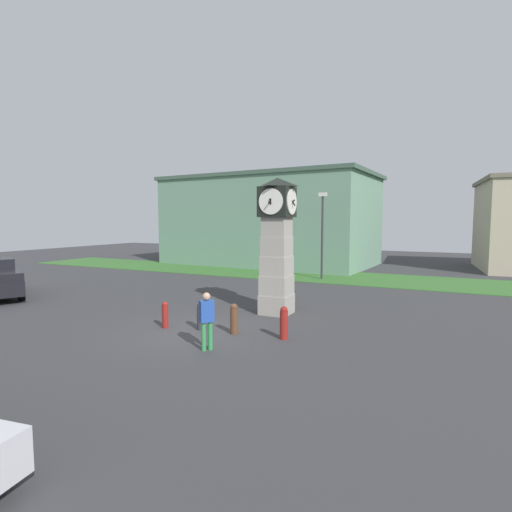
{
  "coord_description": "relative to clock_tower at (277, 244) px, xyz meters",
  "views": [
    {
      "loc": [
        7.6,
        -11.14,
        3.8
      ],
      "look_at": [
        0.56,
        3.46,
        2.35
      ],
      "focal_mm": 28.0,
      "sensor_mm": 36.0,
      "label": 1
    }
  ],
  "objects": [
    {
      "name": "bollard_near_tower",
      "position": [
        -2.71,
        -3.72,
        -2.39
      ],
      "size": [
        0.22,
        0.22,
        0.94
      ],
      "color": "maroon",
      "rests_on": "ground_plane"
    },
    {
      "name": "bollard_far_row",
      "position": [
        -0.16,
        -3.3,
        -2.34
      ],
      "size": [
        0.27,
        0.27,
        1.03
      ],
      "color": "brown",
      "rests_on": "ground_plane"
    },
    {
      "name": "warehouse_blue_far",
      "position": [
        -7.89,
        17.26,
        0.92
      ],
      "size": [
        18.3,
        11.08,
        7.55
      ],
      "color": "gray",
      "rests_on": "ground_plane"
    },
    {
      "name": "bollard_mid_row",
      "position": [
        -1.45,
        -3.36,
        -2.36
      ],
      "size": [
        0.27,
        0.27,
        0.99
      ],
      "color": "#333338",
      "rests_on": "ground_plane"
    },
    {
      "name": "street_lamp_near_road",
      "position": [
        -1.05,
        10.0,
        0.39
      ],
      "size": [
        0.5,
        0.24,
        5.55
      ],
      "color": "#333338",
      "rests_on": "ground_plane"
    },
    {
      "name": "ground_plane",
      "position": [
        -1.4,
        -3.66,
        -2.86
      ],
      "size": [
        81.5,
        81.5,
        0.0
      ],
      "primitive_type": "plane",
      "color": "#38383A"
    },
    {
      "name": "pedestrian_by_cars",
      "position": [
        -0.05,
        -5.15,
        -1.88
      ],
      "size": [
        0.44,
        0.46,
        1.71
      ],
      "color": "#338C4C",
      "rests_on": "ground_plane"
    },
    {
      "name": "grass_verge_far",
      "position": [
        -2.07,
        11.28,
        -2.84
      ],
      "size": [
        48.9,
        5.97,
        0.04
      ],
      "primitive_type": "cube",
      "color": "#386B2D",
      "rests_on": "ground_plane"
    },
    {
      "name": "bollard_end_row",
      "position": [
        1.58,
        -3.15,
        -2.32
      ],
      "size": [
        0.26,
        0.26,
        1.07
      ],
      "color": "maroon",
      "rests_on": "ground_plane"
    },
    {
      "name": "clock_tower",
      "position": [
        0.0,
        0.0,
        0.0
      ],
      "size": [
        1.55,
        1.62,
        5.49
      ],
      "color": "#9D978D",
      "rests_on": "ground_plane"
    }
  ]
}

